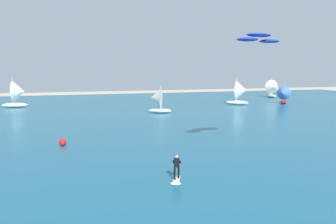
# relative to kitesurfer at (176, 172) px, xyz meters

# --- Properties ---
(ocean) EXTENTS (160.00, 90.00, 0.10)m
(ocean) POSITION_rel_kitesurfer_xyz_m (0.08, 33.74, -0.65)
(ocean) COLOR #1E607F
(ocean) RESTS_ON ground
(kitesurfer) EXTENTS (1.26, 2.02, 1.67)m
(kitesurfer) POSITION_rel_kitesurfer_xyz_m (0.00, 0.00, 0.00)
(kitesurfer) COLOR white
(kitesurfer) RESTS_ON ocean
(kite) EXTENTS (5.14, 3.27, 0.74)m
(kite) POSITION_rel_kitesurfer_xyz_m (8.81, 4.70, 9.33)
(kite) COLOR #1E33B2
(sailboat_far_left) EXTENTS (4.18, 3.74, 4.70)m
(sailboat_far_left) POSITION_rel_kitesurfer_xyz_m (7.78, 33.91, 1.55)
(sailboat_far_left) COLOR silver
(sailboat_far_left) RESTS_ON ocean
(sailboat_heeled_over) EXTENTS (3.74, 4.37, 5.03)m
(sailboat_heeled_over) POSITION_rel_kitesurfer_xyz_m (43.97, 54.27, 1.70)
(sailboat_heeled_over) COLOR silver
(sailboat_heeled_over) RESTS_ON ocean
(sailboat_outermost) EXTENTS (4.97, 4.73, 5.53)m
(sailboat_outermost) POSITION_rel_kitesurfer_xyz_m (27.47, 41.11, 1.93)
(sailboat_outermost) COLOR white
(sailboat_outermost) RESTS_ON ocean
(sailboat_center_horizon) EXTENTS (4.93, 4.23, 5.66)m
(sailboat_center_horizon) POSITION_rel_kitesurfer_xyz_m (-15.42, 49.43, 1.99)
(sailboat_center_horizon) COLOR white
(sailboat_center_horizon) RESTS_ON ocean
(sailboat_near_shore) EXTENTS (3.66, 3.61, 4.12)m
(sailboat_near_shore) POSITION_rel_kitesurfer_xyz_m (37.42, 40.75, 1.29)
(sailboat_near_shore) COLOR maroon
(sailboat_near_shore) RESTS_ON ocean
(marker_buoy) EXTENTS (0.71, 0.71, 0.71)m
(marker_buoy) POSITION_rel_kitesurfer_xyz_m (-7.29, 12.88, -0.25)
(marker_buoy) COLOR red
(marker_buoy) RESTS_ON ocean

